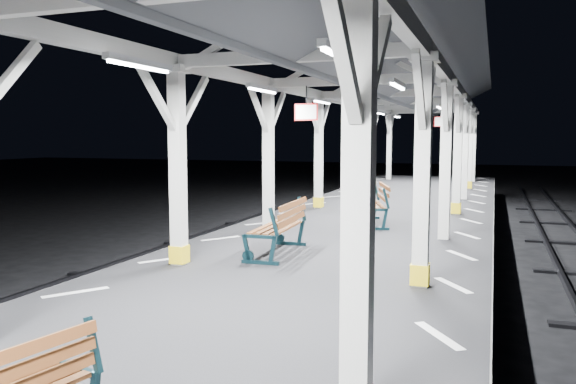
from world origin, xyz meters
The scene contains 6 objects.
platform centered at (0.00, 0.00, 0.50)m, with size 6.00×50.00×1.00m, color black.
hazard_stripes_left centered at (-2.45, 0.00, 1.00)m, with size 1.00×48.00×0.01m, color silver.
hazard_stripes_right centered at (2.45, 0.00, 1.00)m, with size 1.00×48.00×0.01m, color silver.
canopy centered at (0.00, -0.02, 4.56)m, with size 5.40×49.00×4.65m.
bench_mid centered at (-0.66, 3.37, 1.53)m, with size 0.79×1.87×0.99m.
bench_far centered at (0.24, 7.47, 1.53)m, with size 1.21×1.95×0.99m.
Camera 1 is at (2.95, -6.13, 3.17)m, focal length 35.00 mm.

